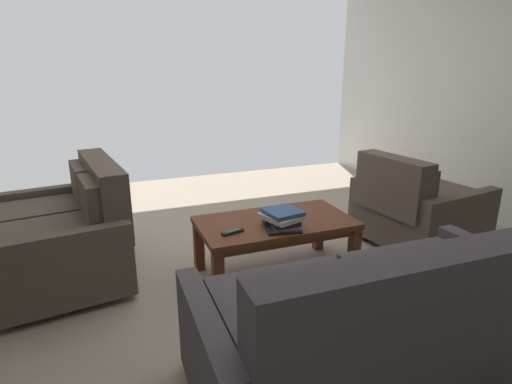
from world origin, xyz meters
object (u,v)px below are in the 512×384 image
Objects in this scene: armchair_side at (415,208)px; sofa_main at (381,326)px; book_stack at (282,219)px; loveseat_near at (64,232)px; tv_remote at (233,232)px; coffee_table at (275,229)px.

sofa_main is at bearing 43.84° from armchair_side.
book_stack is at bearing -90.21° from sofa_main.
armchair_side is at bearing 170.50° from loveseat_near.
book_stack is 0.36m from tv_remote.
armchair_side is 3.09× the size of book_stack.
tv_remote is (1.69, 0.16, 0.10)m from armchair_side.
book_stack is at bearing 155.47° from loveseat_near.
sofa_main reaches higher than book_stack.
sofa_main is 1.87m from armchair_side.
loveseat_near is at bearing -19.48° from coffee_table.
loveseat_near is 1.57m from book_stack.
sofa_main is 10.33× the size of tv_remote.
sofa_main reaches higher than tv_remote.
coffee_table is 3.56× the size of book_stack.
tv_remote reaches higher than coffee_table.
tv_remote is (0.37, 0.12, 0.08)m from coffee_table.
armchair_side is (-1.33, -0.05, -0.02)m from coffee_table.
armchair_side is 1.70m from tv_remote.
loveseat_near reaches higher than armchair_side.
sofa_main is 1.18m from tv_remote.
book_stack is at bearing 84.01° from coffee_table.
tv_remote is at bearing 17.93° from coffee_table.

